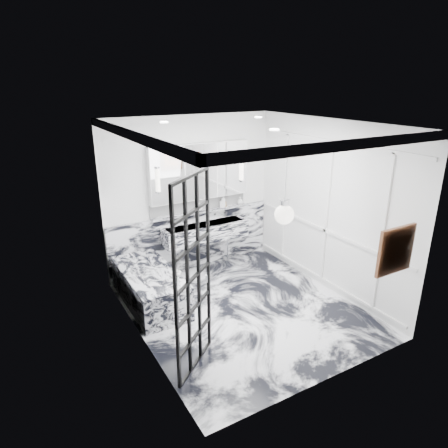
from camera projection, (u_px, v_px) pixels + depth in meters
floor at (243, 309)px, 6.18m from camera, size 3.60×3.60×0.00m
ceiling at (247, 123)px, 5.23m from camera, size 3.60×3.60×0.00m
wall_back at (191, 194)px, 7.17m from camera, size 3.60×0.00×3.60m
wall_front at (337, 273)px, 4.24m from camera, size 3.60×0.00×3.60m
wall_left at (137, 246)px, 4.95m from camera, size 0.00×3.60×3.60m
wall_right at (328, 207)px, 6.45m from camera, size 0.00×3.60×3.60m
marble_clad_back at (193, 240)px, 7.45m from camera, size 3.18×0.05×1.05m
marble_clad_left at (138, 250)px, 4.98m from camera, size 0.02×3.56×2.68m
panel_molding at (327, 213)px, 6.48m from camera, size 0.03×3.40×2.30m
soap_bottle_a at (223, 201)px, 7.46m from camera, size 0.09×0.10×0.22m
soap_bottle_b at (222, 203)px, 7.45m from camera, size 0.10×0.10×0.17m
soap_bottle_c at (240, 201)px, 7.64m from camera, size 0.13×0.13×0.14m
face_pot at (199, 207)px, 7.23m from camera, size 0.14×0.14×0.14m
amber_bottle at (225, 204)px, 7.50m from camera, size 0.04×0.04×0.10m
flower_vase at (176, 282)px, 5.72m from camera, size 0.08×0.08×0.12m
crittall_door at (193, 278)px, 4.58m from camera, size 0.71×0.59×2.39m
artwork at (396, 250)px, 4.72m from camera, size 0.49×0.05×0.49m
pendant_light at (284, 215)px, 4.40m from camera, size 0.22×0.22×0.22m
trough_sink at (205, 232)px, 7.27m from camera, size 1.60×0.45×0.30m
ledge at (201, 212)px, 7.29m from camera, size 1.90×0.14×0.04m
subway_tile at (199, 204)px, 7.29m from camera, size 1.90×0.03×0.23m
mirror_cabinet at (200, 171)px, 7.04m from camera, size 1.90×0.16×1.00m
sconce_left at (158, 180)px, 6.59m from camera, size 0.07×0.07×0.40m
sconce_right at (242, 170)px, 7.36m from camera, size 0.07×0.07×0.40m
bathtub at (150, 287)px, 6.26m from camera, size 0.75×1.65×0.55m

